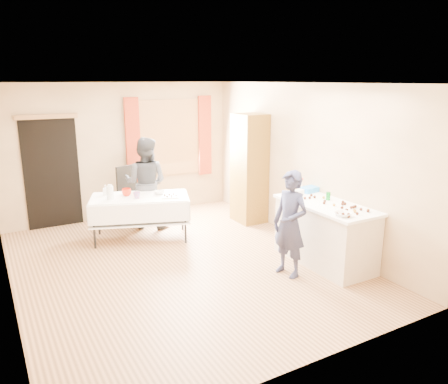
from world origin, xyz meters
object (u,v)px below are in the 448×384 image
woman (146,183)px  counter (325,233)px  cabinet (249,169)px  girl (290,224)px  party_table (140,214)px  chair (134,207)px

woman → counter: bearing=160.8°
cabinet → girl: (-0.82, -2.30, -0.28)m
cabinet → girl: cabinet is taller
cabinet → counter: cabinet is taller
girl → cabinet: bearing=148.2°
counter → girl: (-0.72, -0.08, 0.29)m
counter → girl: 0.77m
party_table → girl: size_ratio=1.22×
cabinet → woman: size_ratio=1.23×
counter → woman: 3.35m
counter → party_table: 3.07m
cabinet → chair: 2.29m
counter → chair: 3.67m
cabinet → woman: cabinet is taller
girl → woman: bearing=-173.2°
cabinet → counter: 2.30m
cabinet → girl: size_ratio=1.38×
girl → chair: bearing=-172.6°
party_table → woman: bearing=80.4°
chair → girl: (1.16, -3.23, 0.41)m
chair → woman: woman is taller
counter → woman: (-1.73, 2.85, 0.38)m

